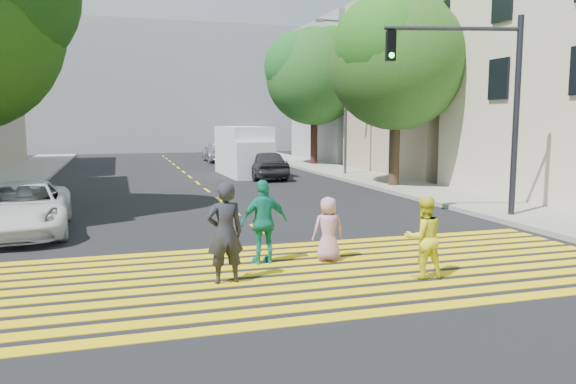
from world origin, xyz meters
name	(u,v)px	position (x,y,z in m)	size (l,w,h in m)	color
ground	(337,292)	(0.00, 0.00, 0.00)	(120.00, 120.00, 0.00)	black
sidewalk_left	(18,178)	(-8.50, 22.00, 0.07)	(3.00, 40.00, 0.15)	gray
sidewalk_right	(386,182)	(8.50, 15.00, 0.07)	(3.00, 60.00, 0.15)	gray
crosswalk	(313,273)	(0.00, 1.28, 0.01)	(13.40, 5.30, 0.01)	yellow
lane_line	(187,174)	(0.00, 22.50, 0.01)	(0.12, 34.40, 0.01)	yellow
building_right_tan	(460,84)	(15.00, 19.00, 5.00)	(10.00, 10.00, 10.00)	tan
building_right_grey	(375,93)	(15.00, 30.00, 5.00)	(10.00, 10.00, 10.00)	gray
backdrop_block	(154,89)	(0.00, 48.00, 6.00)	(30.00, 8.00, 12.00)	gray
tree_right_near	(397,54)	(8.10, 13.46, 5.83)	(7.61, 7.53, 8.62)	black
tree_right_far	(316,71)	(8.83, 25.99, 6.13)	(7.50, 7.04, 9.08)	black
pedestrian_man	(225,233)	(-1.78, 1.11, 0.94)	(0.69, 0.45, 1.88)	#23242C
pedestrian_woman	(424,237)	(1.90, 0.37, 0.78)	(0.76, 0.59, 1.57)	yellow
pedestrian_child	(328,229)	(0.62, 2.09, 0.69)	(0.68, 0.44, 1.39)	#C785A6
pedestrian_extra	(264,222)	(-0.74, 2.28, 0.88)	(1.04, 0.43, 1.77)	#15866E
white_sedan	(23,208)	(-6.06, 7.16, 0.68)	(2.26, 4.90, 1.36)	white
dark_car_near	(264,164)	(3.58, 19.02, 0.75)	(1.77, 4.41, 1.50)	#242529
silver_car	(219,152)	(3.38, 31.51, 0.71)	(1.98, 4.88, 1.41)	#A6ACBB
dark_car_parked	(263,157)	(5.49, 26.88, 0.60)	(1.27, 3.63, 1.20)	black
white_van	(244,152)	(2.96, 20.96, 1.26)	(2.23, 5.65, 2.65)	white
traffic_signal	(481,89)	(6.70, 5.52, 3.91)	(4.03, 1.18, 6.03)	black
street_lamp	(343,87)	(7.89, 19.01, 4.75)	(1.88, 0.31, 8.28)	#4E4D56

